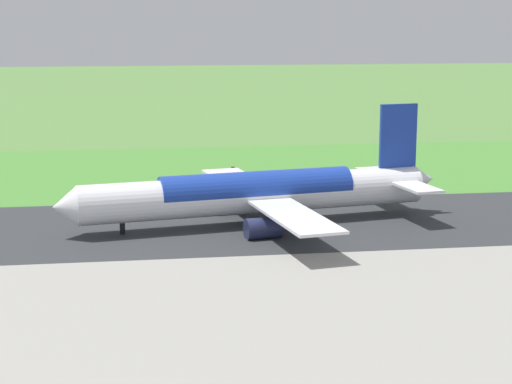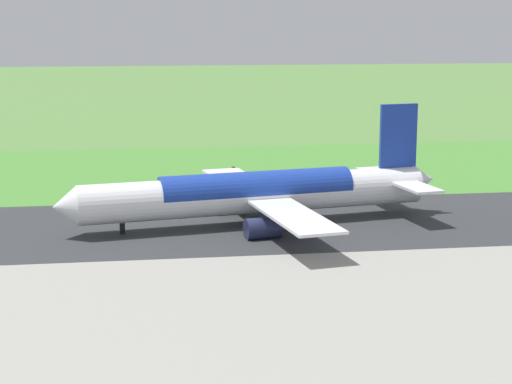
% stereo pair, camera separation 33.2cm
% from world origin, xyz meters
% --- Properties ---
extents(ground_plane, '(800.00, 800.00, 0.00)m').
position_xyz_m(ground_plane, '(0.00, 0.00, 0.00)').
color(ground_plane, '#547F3D').
extents(runway_asphalt, '(600.00, 31.38, 0.06)m').
position_xyz_m(runway_asphalt, '(0.00, 0.00, 0.03)').
color(runway_asphalt, '#2D3033').
rests_on(runway_asphalt, ground).
extents(grass_verge_foreground, '(600.00, 80.00, 0.04)m').
position_xyz_m(grass_verge_foreground, '(0.00, -31.59, 0.02)').
color(grass_verge_foreground, '#478534').
rests_on(grass_verge_foreground, ground).
extents(airliner_main, '(53.97, 44.38, 15.88)m').
position_xyz_m(airliner_main, '(-0.11, -0.06, 4.35)').
color(airliner_main, white).
rests_on(airliner_main, ground).
extents(no_stopping_sign, '(0.60, 0.10, 2.41)m').
position_xyz_m(no_stopping_sign, '(-0.38, -32.49, 1.44)').
color(no_stopping_sign, slate).
rests_on(no_stopping_sign, ground).
extents(traffic_cone_orange, '(0.40, 0.40, 0.55)m').
position_xyz_m(traffic_cone_orange, '(6.34, -31.35, 0.28)').
color(traffic_cone_orange, orange).
rests_on(traffic_cone_orange, ground).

